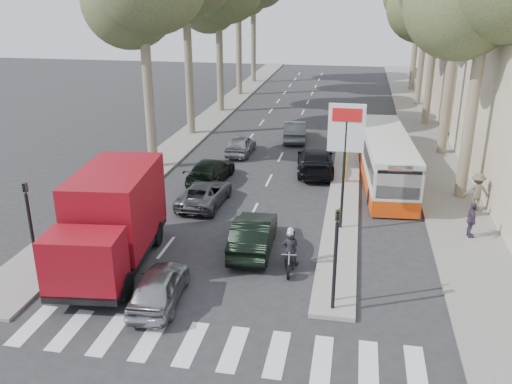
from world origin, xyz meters
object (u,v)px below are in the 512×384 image
at_px(silver_hatchback, 159,286).
at_px(red_truck, 112,219).
at_px(city_bus, 386,158).
at_px(motorcycle, 290,250).
at_px(dark_hatchback, 254,234).

height_order(silver_hatchback, red_truck, red_truck).
bearing_deg(silver_hatchback, red_truck, -45.57).
distance_m(city_bus, motorcycle, 11.12).
bearing_deg(red_truck, city_bus, 41.42).
distance_m(silver_hatchback, city_bus, 15.78).
distance_m(silver_hatchback, dark_hatchback, 5.03).
relative_size(red_truck, motorcycle, 3.65).
bearing_deg(silver_hatchback, motorcycle, -145.24).
bearing_deg(dark_hatchback, motorcycle, 141.39).
xyz_separation_m(dark_hatchback, red_truck, (-4.95, -2.20, 1.20)).
distance_m(silver_hatchback, red_truck, 3.65).
height_order(dark_hatchback, motorcycle, motorcycle).
xyz_separation_m(silver_hatchback, motorcycle, (3.98, 3.27, 0.12)).
height_order(red_truck, city_bus, red_truck).
bearing_deg(motorcycle, dark_hatchback, 140.00).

